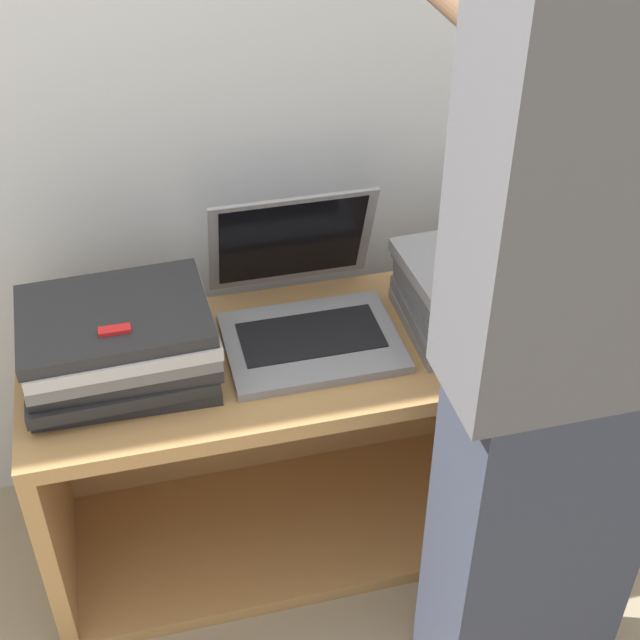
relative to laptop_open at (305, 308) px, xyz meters
name	(u,v)px	position (x,y,z in m)	size (l,w,h in m)	color
ground_plane	(337,599)	(0.00, -0.29, -0.62)	(12.00, 12.00, 0.00)	gray
cart	(307,425)	(0.00, -0.01, -0.34)	(1.22, 0.46, 0.57)	#A87A47
laptop_open	(305,308)	(0.00, 0.00, 0.00)	(0.36, 0.38, 0.28)	gray
laptop_stack_left	(120,344)	(-0.39, -0.06, 0.03)	(0.38, 0.30, 0.16)	#232326
laptop_stack_right	(491,289)	(0.40, -0.07, 0.03)	(0.39, 0.31, 0.16)	gray
person	(568,358)	(0.30, -0.54, 0.23)	(0.40, 0.53, 1.69)	#2D3342
inventory_tag	(115,330)	(-0.39, -0.13, 0.11)	(0.06, 0.02, 0.01)	red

